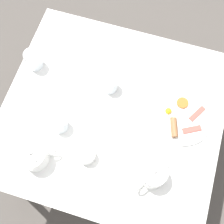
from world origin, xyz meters
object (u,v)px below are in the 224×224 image
Objects in this scene: teapot_near at (34,156)px; teapot_far at (153,174)px; teacup_with_saucer_left at (87,156)px; water_glass_short at (59,123)px; water_glass_tall at (33,60)px; breakfast_plate at (181,118)px; knife_by_plate at (173,66)px; spoon_for_tea at (55,36)px; wine_glass_spare at (110,84)px; napkin_folded at (84,61)px; fork_by_plate at (36,92)px.

teapot_near and teapot_far have the same top height.
teacup_with_saucer_left is 0.20m from water_glass_short.
teapot_far is 1.81× the size of water_glass_tall.
knife_by_plate is (-0.10, 0.27, -0.01)m from breakfast_plate.
water_glass_tall is 0.90× the size of spoon_for_tea.
teapot_far is at bearing -49.96° from wine_glass_spare.
napkin_folded is 0.84× the size of knife_by_plate.
teacup_with_saucer_left is at bearing -56.98° from spoon_for_tea.
wine_glass_spare is (0.41, -0.01, -0.01)m from water_glass_tall.
wine_glass_spare reaches higher than teacup_with_saucer_left.
wine_glass_spare is at bearing 68.96° from teapot_far.
teapot_near reaches higher than spoon_for_tea.
water_glass_short is 0.46× the size of fork_by_plate.
breakfast_plate is 0.73m from fork_by_plate.
teapot_far is 1.21× the size of teacup_with_saucer_left.
water_glass_tall is at bearing 90.94° from teapot_far.
water_glass_short is 0.51× the size of napkin_folded.
teapot_far is 0.58m from knife_by_plate.
teacup_with_saucer_left is (-0.38, -0.31, 0.02)m from breakfast_plate.
teapot_far is (0.53, 0.08, 0.00)m from teapot_near.
teacup_with_saucer_left reaches higher than knife_by_plate.
breakfast_plate is at bearing 39.82° from teacup_with_saucer_left.
teacup_with_saucer_left is 0.98× the size of napkin_folded.
fork_by_plate is 1.51× the size of spoon_for_tea.
napkin_folded is at bearing -27.31° from spoon_for_tea.
teacup_with_saucer_left is at bearing -32.09° from water_glass_short.
wine_glass_spare is 0.52× the size of napkin_folded.
napkin_folded is at bearing 74.52° from teapot_far.
teacup_with_saucer_left reaches higher than breakfast_plate.
napkin_folded is at bearing 54.23° from fork_by_plate.
wine_glass_spare is at bearing -145.57° from teapot_near.
teapot_far is 0.90m from spoon_for_tea.
teapot_far is 2.34× the size of water_glass_short.
teacup_with_saucer_left is 0.69m from spoon_for_tea.
breakfast_plate is 0.39m from wine_glass_spare.
spoon_for_tea is at bearing -106.36° from teapot_near.
water_glass_tall reaches higher than water_glass_short.
knife_by_plate is at bearing 32.17° from teapot_far.
water_glass_tall reaches higher than teacup_with_saucer_left.
breakfast_plate is 1.57× the size of fork_by_plate.
teacup_with_saucer_left reaches higher than spoon_for_tea.
teacup_with_saucer_left is at bearing -115.21° from knife_by_plate.
teacup_with_saucer_left is 1.87× the size of wine_glass_spare.
breakfast_plate is at bearing -19.48° from spoon_for_tea.
teapot_near is 1.79× the size of water_glass_tall.
wine_glass_spare is at bearing -29.18° from spoon_for_tea.
water_glass_tall is 0.55× the size of knife_by_plate.
wine_glass_spare reaches higher than water_glass_short.
teapot_far reaches higher than water_glass_short.
teacup_with_saucer_left is at bearing 119.26° from teapot_far.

